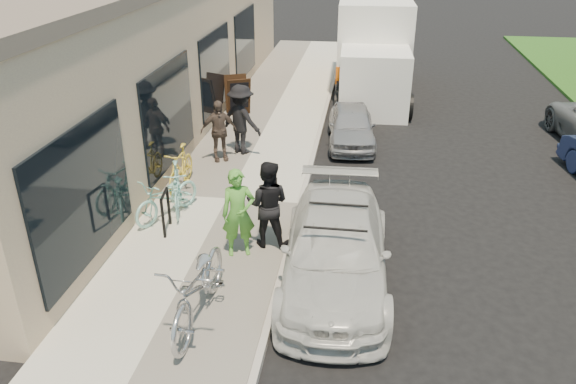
{
  "coord_description": "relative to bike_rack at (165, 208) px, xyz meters",
  "views": [
    {
      "loc": [
        0.78,
        -7.29,
        5.47
      ],
      "look_at": [
        -0.51,
        1.67,
        1.05
      ],
      "focal_mm": 35.0,
      "sensor_mm": 36.0,
      "label": 1
    }
  ],
  "objects": [
    {
      "name": "ground",
      "position": [
        2.79,
        -1.53,
        -0.63
      ],
      "size": [
        120.0,
        120.0,
        0.0
      ],
      "primitive_type": "plane",
      "color": "black",
      "rests_on": "ground"
    },
    {
      "name": "sidewalk",
      "position": [
        0.79,
        1.47,
        -0.55
      ],
      "size": [
        3.0,
        34.0,
        0.15
      ],
      "primitive_type": "cube",
      "color": "beige",
      "rests_on": "ground"
    },
    {
      "name": "curb",
      "position": [
        2.34,
        1.47,
        -0.56
      ],
      "size": [
        0.12,
        34.0,
        0.13
      ],
      "primitive_type": "cube",
      "color": "#A49F96",
      "rests_on": "ground"
    },
    {
      "name": "storefront",
      "position": [
        -2.45,
        6.46,
        1.49
      ],
      "size": [
        3.6,
        20.0,
        4.22
      ],
      "color": "#CCB48D",
      "rests_on": "ground"
    },
    {
      "name": "bike_rack",
      "position": [
        0.0,
        0.0,
        0.0
      ],
      "size": [
        0.13,
        0.56,
        0.79
      ],
      "rotation": [
        0.0,
        0.0,
        0.14
      ],
      "color": "black",
      "rests_on": "sidewalk"
    },
    {
      "name": "sandwich_board",
      "position": [
        -0.22,
        7.1,
        0.09
      ],
      "size": [
        0.91,
        0.91,
        1.12
      ],
      "rotation": [
        0.0,
        0.0,
        0.43
      ],
      "color": "#331E0E",
      "rests_on": "sidewalk"
    },
    {
      "name": "sedan_white",
      "position": [
        3.23,
        -0.98,
        -0.02
      ],
      "size": [
        1.86,
        4.28,
        1.27
      ],
      "rotation": [
        0.0,
        0.0,
        0.03
      ],
      "color": "silver",
      "rests_on": "ground"
    },
    {
      "name": "sedan_silver",
      "position": [
        3.23,
        5.46,
        -0.12
      ],
      "size": [
        1.43,
        3.07,
        1.02
      ],
      "primitive_type": "imported",
      "rotation": [
        0.0,
        0.0,
        0.08
      ],
      "color": "#9D9DA2",
      "rests_on": "ground"
    },
    {
      "name": "moving_truck",
      "position": [
        3.71,
        10.64,
        0.74
      ],
      "size": [
        2.52,
        6.34,
        3.08
      ],
      "rotation": [
        0.0,
        0.0,
        0.03
      ],
      "color": "white",
      "rests_on": "ground"
    },
    {
      "name": "tandem_bike",
      "position": [
        1.37,
        -2.43,
        0.1
      ],
      "size": [
        0.83,
        2.22,
        1.15
      ],
      "primitive_type": "imported",
      "rotation": [
        0.0,
        0.0,
        -0.03
      ],
      "color": "#B8B9BB",
      "rests_on": "sidewalk"
    },
    {
      "name": "woman_rider",
      "position": [
        1.53,
        -0.58,
        0.31
      ],
      "size": [
        0.67,
        0.54,
        1.59
      ],
      "primitive_type": "imported",
      "rotation": [
        0.0,
        0.0,
        0.32
      ],
      "color": "#52A336",
      "rests_on": "sidewalk"
    },
    {
      "name": "man_standing",
      "position": [
        1.97,
        -0.2,
        0.33
      ],
      "size": [
        0.79,
        0.62,
        1.61
      ],
      "primitive_type": "imported",
      "rotation": [
        0.0,
        0.0,
        3.13
      ],
      "color": "black",
      "rests_on": "sidewalk"
    },
    {
      "name": "cruiser_bike_a",
      "position": [
        -0.08,
        0.89,
        -0.01
      ],
      "size": [
        0.87,
        1.62,
        0.94
      ],
      "primitive_type": "imported",
      "rotation": [
        0.0,
        0.0,
        0.3
      ],
      "color": "#8ED4C6",
      "rests_on": "sidewalk"
    },
    {
      "name": "cruiser_bike_b",
      "position": [
        -0.16,
        0.55,
        -0.05
      ],
      "size": [
        1.23,
        1.72,
        0.86
      ],
      "primitive_type": "imported",
      "rotation": [
        0.0,
        0.0,
        -0.45
      ],
      "color": "#8ED4C6",
      "rests_on": "sidewalk"
    },
    {
      "name": "cruiser_bike_c",
      "position": [
        -0.31,
        1.85,
        -0.01
      ],
      "size": [
        0.45,
        1.55,
        0.93
      ],
      "primitive_type": "imported",
      "rotation": [
        0.0,
        0.0,
        -0.01
      ],
      "color": "yellow",
      "rests_on": "sidewalk"
    },
    {
      "name": "bystander_a",
      "position": [
        0.56,
        4.07,
        0.39
      ],
      "size": [
        1.29,
        1.1,
        1.73
      ],
      "primitive_type": "imported",
      "rotation": [
        0.0,
        0.0,
        2.65
      ],
      "color": "black",
      "rests_on": "sidewalk"
    },
    {
      "name": "bystander_b",
      "position": [
        0.12,
        3.51,
        0.27
      ],
      "size": [
        0.95,
        0.71,
        1.49
      ],
      "primitive_type": "imported",
      "rotation": [
        0.0,
        0.0,
        0.46
      ],
      "color": "#4F4138",
      "rests_on": "sidewalk"
    }
  ]
}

